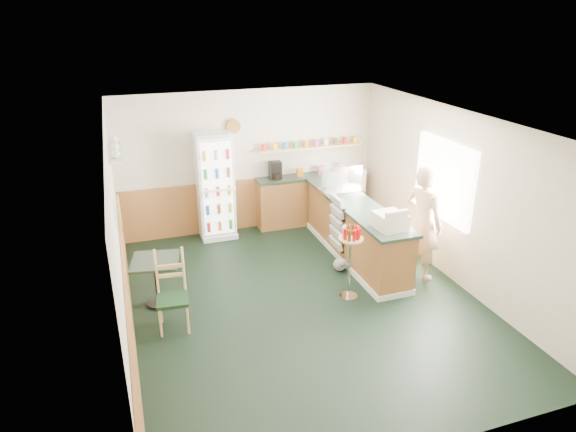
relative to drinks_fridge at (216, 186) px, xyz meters
name	(u,v)px	position (x,y,z in m)	size (l,w,h in m)	color
ground	(303,301)	(0.73, -2.74, -1.00)	(6.00, 6.00, 0.00)	black
room_envelope	(273,191)	(0.50, -2.01, 0.53)	(5.04, 6.02, 2.72)	beige
service_counter	(355,233)	(2.08, -1.67, -0.54)	(0.68, 3.01, 1.01)	#985C31
back_counter	(311,197)	(1.92, 0.06, -0.45)	(2.24, 0.42, 1.69)	#985C31
drinks_fridge	(216,186)	(0.00, 0.00, 0.00)	(0.66, 0.54, 2.00)	white
display_case	(342,180)	(2.08, -1.03, 0.23)	(0.78, 0.41, 0.44)	silver
cash_register	(390,221)	(2.08, -2.77, 0.13)	(0.41, 0.43, 0.24)	beige
shopkeeper	(423,222)	(2.78, -2.61, -0.06)	(0.63, 0.45, 1.88)	tan
condiment_stand	(350,250)	(1.42, -2.85, -0.21)	(0.37, 0.37, 1.14)	silver
newspaper_rack	(337,223)	(1.72, -1.67, -0.30)	(0.09, 0.47, 0.94)	black
cafe_table	(156,273)	(-1.32, -2.13, -0.49)	(0.77, 0.77, 0.72)	black
cafe_chair	(171,287)	(-1.18, -2.74, -0.41)	(0.46, 0.46, 1.12)	black
dog_doorstop	(340,264)	(1.64, -2.06, -0.88)	(0.21, 0.28, 0.26)	gray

